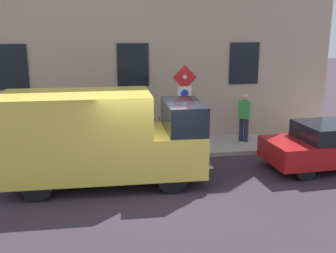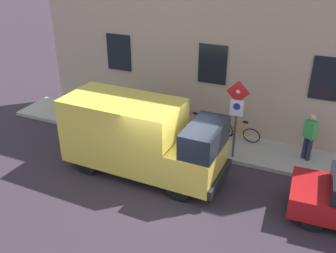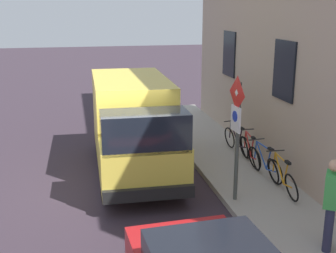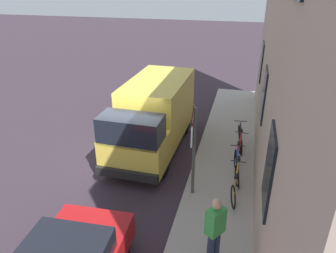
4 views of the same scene
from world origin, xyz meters
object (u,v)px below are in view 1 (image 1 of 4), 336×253
parked_hatchback (334,144)px  bicycle_blue (145,133)px  bicycle_red (117,134)px  sign_post_stacked (184,97)px  delivery_van (101,136)px  bicycle_orange (172,132)px  pedestrian (244,116)px  bicycle_black (88,136)px

parked_hatchback → bicycle_blue: parked_hatchback is taller
parked_hatchback → bicycle_red: (3.01, 6.34, -0.22)m
sign_post_stacked → parked_hatchback: bearing=-112.6°
delivery_van → bicycle_orange: size_ratio=3.13×
sign_post_stacked → pedestrian: sign_post_stacked is taller
parked_hatchback → bicycle_orange: 5.32m
sign_post_stacked → bicycle_orange: bearing=7.3°
bicycle_black → parked_hatchback: bearing=152.0°
delivery_van → bicycle_orange: (3.16, -2.49, -0.82)m
sign_post_stacked → parked_hatchback: size_ratio=0.67×
bicycle_red → pedestrian: bearing=-178.7°
bicycle_red → sign_post_stacked: bearing=154.9°
sign_post_stacked → delivery_van: 3.33m
delivery_van → bicycle_red: size_ratio=3.13×
bicycle_orange → pedestrian: size_ratio=1.00×
delivery_van → bicycle_blue: (3.16, -1.51, -0.82)m
bicycle_blue → bicycle_black: same height
sign_post_stacked → bicycle_black: (1.25, 3.10, -1.47)m
bicycle_blue → bicycle_red: size_ratio=1.00×
parked_hatchback → bicycle_black: parked_hatchback is taller
bicycle_blue → bicycle_red: same height
bicycle_orange → bicycle_blue: 0.98m
bicycle_black → sign_post_stacked: bearing=152.3°
sign_post_stacked → delivery_van: (-1.91, 2.65, -0.64)m
delivery_van → bicycle_blue: size_ratio=3.13×
bicycle_black → pedestrian: (-0.34, -5.47, 0.56)m
bicycle_red → bicycle_black: (-0.00, 0.98, 0.00)m
bicycle_blue → pedestrian: pedestrian is taller
sign_post_stacked → bicycle_blue: size_ratio=1.59×
sign_post_stacked → bicycle_blue: bearing=42.3°
bicycle_black → pedestrian: pedestrian is taller
bicycle_red → delivery_van: bearing=86.1°
sign_post_stacked → delivery_van: bearing=125.8°
bicycle_blue → bicycle_black: 1.96m
bicycle_red → bicycle_black: 0.98m
bicycle_black → bicycle_orange: bearing=174.4°
sign_post_stacked → bicycle_red: size_ratio=1.59×
bicycle_orange → bicycle_red: 1.96m
delivery_van → sign_post_stacked: bearing=37.0°
bicycle_red → pedestrian: 4.54m
bicycle_red → bicycle_black: same height
bicycle_blue → bicycle_black: size_ratio=1.00×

